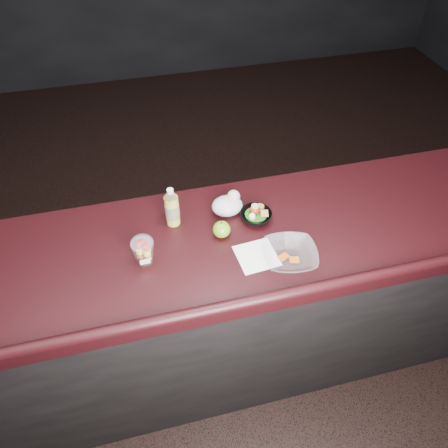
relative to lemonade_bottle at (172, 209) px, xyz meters
The scene contains 10 objects.
ground 1.21m from the lemonade_bottle, 65.60° to the right, with size 8.00×8.00×0.00m, color black.
room_shell 0.88m from the lemonade_bottle, 65.60° to the right, with size 8.00×8.00×8.00m.
counter 0.64m from the lemonade_bottle, 36.14° to the right, with size 4.06×0.71×1.02m.
lemonade_bottle is the anchor object (origin of this frame).
fruit_cup 0.24m from the lemonade_bottle, 127.76° to the right, with size 0.09×0.09×0.13m.
green_apple 0.23m from the lemonade_bottle, 34.16° to the right, with size 0.08×0.08×0.08m.
plastic_bag 0.25m from the lemonade_bottle, ahead, with size 0.14×0.11×0.10m.
snack_bowl 0.37m from the lemonade_bottle, 11.27° to the right, with size 0.17×0.17×0.08m.
takeout_bowl 0.54m from the lemonade_bottle, 38.03° to the right, with size 0.25×0.25×0.05m.
paper_napkin 0.42m from the lemonade_bottle, 42.99° to the right, with size 0.16×0.16×0.00m, color white.
Camera 1 is at (-0.32, -0.94, 2.37)m, focal length 35.00 mm.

